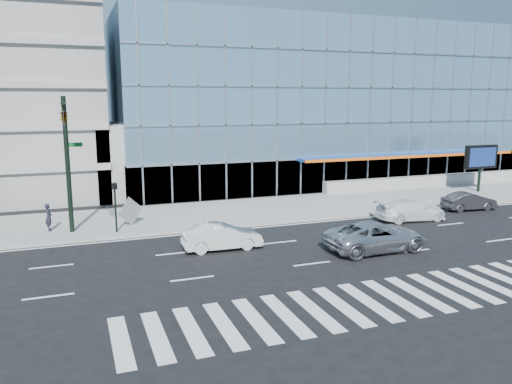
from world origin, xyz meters
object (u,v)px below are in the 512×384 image
(silver_suv, at_px, (377,236))
(dark_sedan, at_px, (469,201))
(ped_signal_post, at_px, (115,199))
(traffic_signal, at_px, (65,132))
(marquee_sign, at_px, (481,158))
(pedestrian, at_px, (49,217))
(tilted_panel, at_px, (131,211))
(white_suv, at_px, (411,210))
(white_sedan, at_px, (222,237))

(silver_suv, bearing_deg, dark_sedan, -63.44)
(ped_signal_post, bearing_deg, silver_suv, -32.58)
(traffic_signal, bearing_deg, marquee_sign, 5.92)
(dark_sedan, height_order, pedestrian, pedestrian)
(marquee_sign, xyz_separation_m, pedestrian, (-34.28, -1.33, -2.08))
(tilted_panel, bearing_deg, silver_suv, -73.25)
(silver_suv, bearing_deg, traffic_signal, 62.45)
(traffic_signal, distance_m, ped_signal_post, 4.75)
(traffic_signal, distance_m, white_suv, 22.09)
(white_sedan, height_order, tilted_panel, tilted_panel)
(ped_signal_post, height_order, marquee_sign, marquee_sign)
(white_sedan, bearing_deg, pedestrian, 54.19)
(marquee_sign, xyz_separation_m, silver_suv, (-17.78, -11.18, -2.29))
(dark_sedan, distance_m, pedestrian, 28.74)
(white_suv, distance_m, tilted_panel, 18.30)
(ped_signal_post, relative_size, silver_suv, 0.53)
(silver_suv, bearing_deg, tilted_panel, 50.34)
(white_sedan, height_order, dark_sedan, white_sedan)
(marquee_sign, xyz_separation_m, dark_sedan, (-5.78, -5.04, -2.42))
(traffic_signal, xyz_separation_m, pedestrian, (-1.28, 2.09, -5.18))
(ped_signal_post, distance_m, pedestrian, 4.31)
(white_suv, distance_m, white_sedan, 13.81)
(pedestrian, bearing_deg, white_sedan, -132.48)
(marquee_sign, distance_m, white_sedan, 26.83)
(white_suv, bearing_deg, silver_suv, 136.09)
(silver_suv, xyz_separation_m, dark_sedan, (12.00, 6.14, -0.13))
(traffic_signal, height_order, marquee_sign, traffic_signal)
(pedestrian, distance_m, tilted_panel, 4.78)
(traffic_signal, distance_m, dark_sedan, 27.82)
(silver_suv, relative_size, white_sedan, 1.32)
(silver_suv, height_order, dark_sedan, silver_suv)
(white_suv, bearing_deg, tilted_panel, 81.98)
(silver_suv, height_order, white_suv, silver_suv)
(silver_suv, height_order, tilted_panel, tilted_panel)
(white_suv, bearing_deg, ped_signal_post, 86.83)
(traffic_signal, height_order, ped_signal_post, traffic_signal)
(traffic_signal, height_order, white_suv, traffic_signal)
(traffic_signal, distance_m, tilted_panel, 6.43)
(marquee_sign, xyz_separation_m, white_suv, (-11.78, -6.19, -2.38))
(dark_sedan, height_order, tilted_panel, tilted_panel)
(traffic_signal, height_order, white_sedan, traffic_signal)
(white_sedan, distance_m, tilted_panel, 7.65)
(marquee_sign, xyz_separation_m, tilted_panel, (-29.50, -1.65, -2.00))
(white_suv, xyz_separation_m, tilted_panel, (-17.72, 4.54, 0.38))
(ped_signal_post, bearing_deg, tilted_panel, 54.54)
(white_sedan, bearing_deg, white_suv, -80.15)
(white_suv, height_order, pedestrian, pedestrian)
(white_suv, relative_size, pedestrian, 2.82)
(pedestrian, relative_size, tilted_panel, 1.29)
(marquee_sign, distance_m, tilted_panel, 29.62)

